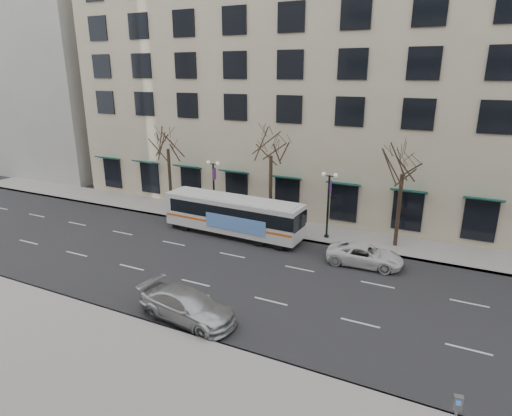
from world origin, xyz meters
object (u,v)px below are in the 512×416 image
Objects in this scene: tree_far_right at (404,161)px; silver_car at (187,306)px; city_bus at (234,215)px; lamp_post_right at (328,202)px; tree_far_left at (167,138)px; white_pickup at (365,255)px; lamp_post_left at (214,187)px; tree_far_mid at (271,144)px; pay_station at (457,406)px.

tree_far_right is 17.66m from silver_car.
lamp_post_right is at bearing 21.95° from city_bus.
tree_far_left is 15.48m from lamp_post_right.
tree_far_right is 1.64× the size of white_pickup.
lamp_post_right is at bearing 43.73° from white_pickup.
tree_far_left is 20.00m from white_pickup.
silver_car is (6.90, -14.06, -2.15)m from lamp_post_left.
lamp_post_right is at bearing -5.63° from silver_car.
tree_far_left is at bearing 177.71° from lamp_post_right.
tree_far_left reaches higher than silver_car.
city_bus is 2.08× the size of silver_car.
pay_station is at bearing -48.88° from tree_far_mid.
silver_car is at bearing -50.91° from tree_far_left.
tree_far_mid is at bearing 61.80° from city_bus.
city_bus is at bearing -160.48° from lamp_post_right.
silver_car is (3.69, -11.65, -0.88)m from city_bus.
pay_station is at bearing -59.31° from lamp_post_right.
tree_far_mid is 16.00m from silver_car.
lamp_post_left is at bearing -173.15° from tree_far_mid.
tree_far_right is at bearing 0.00° from tree_far_left.
lamp_post_right reaches higher than white_pickup.
lamp_post_right is at bearing -2.29° from tree_far_left.
tree_far_right is 18.04m from pay_station.
city_bus reaches higher than white_pickup.
pay_station reaches higher than white_pickup.
tree_far_right is at bearing -22.09° from silver_car.
lamp_post_left is 0.95× the size of silver_car.
tree_far_left is 6.29m from lamp_post_left.
tree_far_mid is 1.64× the size of lamp_post_left.
tree_far_left is 1.03× the size of tree_far_right.
tree_far_mid is 1.64× the size of lamp_post_right.
lamp_post_left is (-4.99, -0.60, -3.96)m from tree_far_mid.
city_bus reaches higher than silver_car.
city_bus is at bearing 24.37° from silver_car.
pay_station is at bearing -39.42° from lamp_post_left.
tree_far_right is at bearing 95.47° from pay_station.
lamp_post_left is (-14.99, -0.60, -3.48)m from tree_far_right.
tree_far_left is 10.00m from tree_far_mid.
lamp_post_left is at bearing -6.83° from tree_far_left.
tree_far_left is 1.53× the size of silver_car.
tree_far_mid is 22.83m from pay_station.
tree_far_left is at bearing 136.07° from pay_station.
tree_far_left is 10.09m from city_bus.
lamp_post_left is 25.34m from pay_station.
tree_far_mid is at bearing 6.85° from lamp_post_left.
silver_car is at bearing -70.00° from city_bus.
lamp_post_left reaches higher than white_pickup.
city_bus is at bearing -120.62° from tree_far_mid.
tree_far_mid is at bearing 173.17° from lamp_post_right.
tree_far_left is at bearing 180.00° from tree_far_right.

